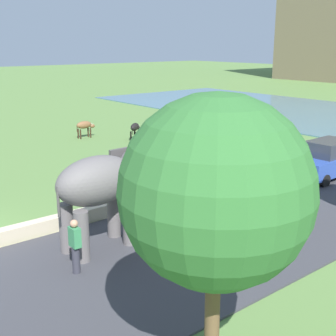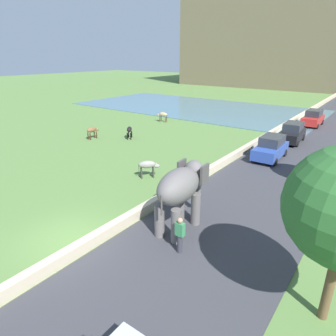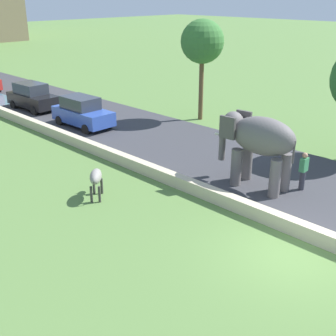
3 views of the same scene
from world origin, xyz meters
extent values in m
plane|color=#567A3D|center=(0.00, 0.00, 0.00)|extent=(220.00, 220.00, 0.00)
cube|color=#38383D|center=(5.00, 20.00, 0.03)|extent=(7.00, 120.00, 0.06)
cube|color=beige|center=(1.20, 18.00, 0.26)|extent=(0.40, 110.00, 0.51)
ellipsoid|color=#605B5B|center=(3.42, 3.44, 2.24)|extent=(1.58, 2.79, 1.50)
cylinder|color=#605B5B|center=(2.95, 4.29, 0.80)|extent=(0.44, 0.44, 1.60)
cylinder|color=#605B5B|center=(3.79, 4.35, 0.80)|extent=(0.44, 0.44, 1.60)
cylinder|color=#605B5B|center=(3.06, 2.54, 0.80)|extent=(0.44, 0.44, 1.60)
cylinder|color=#605B5B|center=(3.90, 2.60, 0.80)|extent=(0.44, 0.44, 1.60)
ellipsoid|color=#605B5B|center=(3.33, 4.86, 2.42)|extent=(1.06, 0.96, 1.10)
cube|color=#484444|center=(2.74, 4.68, 2.46)|extent=(0.17, 0.71, 0.90)
cube|color=#484444|center=(3.94, 4.76, 2.46)|extent=(0.17, 0.71, 0.90)
cylinder|color=#605B5B|center=(3.30, 5.33, 1.54)|extent=(0.28, 0.28, 1.50)
cone|color=silver|center=(3.08, 5.25, 1.99)|extent=(0.16, 0.57, 0.17)
cone|color=silver|center=(3.52, 5.28, 1.99)|extent=(0.16, 0.57, 0.17)
cylinder|color=#484444|center=(3.51, 2.12, 1.89)|extent=(0.08, 0.08, 0.90)
cylinder|color=#33333D|center=(4.43, 2.11, 0.42)|extent=(0.22, 0.22, 0.85)
cube|color=#388451|center=(4.43, 2.11, 1.13)|extent=(0.36, 0.22, 0.56)
sphere|color=tan|center=(4.43, 2.11, 1.52)|extent=(0.22, 0.22, 0.22)
cube|color=black|center=(3.42, 21.56, 0.70)|extent=(1.88, 4.07, 0.80)
cube|color=#2D333D|center=(3.42, 21.76, 1.45)|extent=(1.55, 2.27, 0.70)
cylinder|color=black|center=(4.29, 20.30, 0.30)|extent=(0.21, 0.61, 0.60)
cylinder|color=black|center=(2.68, 20.22, 0.30)|extent=(0.21, 0.61, 0.60)
cylinder|color=black|center=(4.17, 22.89, 0.30)|extent=(0.21, 0.61, 0.60)
cylinder|color=black|center=(2.56, 22.82, 0.30)|extent=(0.21, 0.61, 0.60)
cube|color=#2D4CA8|center=(3.42, 15.76, 0.70)|extent=(1.81, 4.05, 0.80)
cube|color=#2D333D|center=(3.42, 15.96, 1.45)|extent=(1.51, 2.24, 0.70)
cylinder|color=black|center=(4.27, 14.48, 0.30)|extent=(0.20, 0.60, 0.60)
cylinder|color=black|center=(2.65, 14.43, 0.30)|extent=(0.20, 0.60, 0.60)
cylinder|color=black|center=(4.20, 17.08, 0.30)|extent=(0.20, 0.60, 0.60)
cylinder|color=black|center=(2.58, 17.03, 0.30)|extent=(0.20, 0.60, 0.60)
ellipsoid|color=gray|center=(-1.78, 7.41, 0.90)|extent=(1.07, 1.10, 0.50)
cylinder|color=#373533|center=(-1.62, 7.80, 0.33)|extent=(0.10, 0.10, 0.65)
cylinder|color=#373533|center=(-1.40, 7.59, 0.33)|extent=(0.10, 0.10, 0.65)
cylinder|color=#373533|center=(-2.15, 7.24, 0.33)|extent=(0.10, 0.10, 0.65)
cylinder|color=#373533|center=(-1.93, 7.03, 0.33)|extent=(0.10, 0.10, 0.65)
ellipsoid|color=gray|center=(-1.34, 7.87, 0.75)|extent=(0.45, 0.46, 0.26)
cone|color=beige|center=(-1.41, 7.93, 0.92)|extent=(0.04, 0.04, 0.12)
cone|color=beige|center=(-1.28, 7.81, 0.92)|extent=(0.04, 0.04, 0.12)
cylinder|color=#373533|center=(-2.15, 7.02, 0.70)|extent=(0.04, 0.04, 0.45)
cylinder|color=brown|center=(9.65, 12.04, 1.92)|extent=(0.28, 0.28, 3.83)
sphere|color=#387033|center=(9.65, 12.04, 4.74)|extent=(2.59, 2.59, 2.59)
camera|label=1|loc=(14.93, -3.12, 6.22)|focal=48.86mm
camera|label=2|loc=(9.99, -6.16, 7.52)|focal=31.62mm
camera|label=3|loc=(-10.67, -5.38, 7.44)|focal=46.65mm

